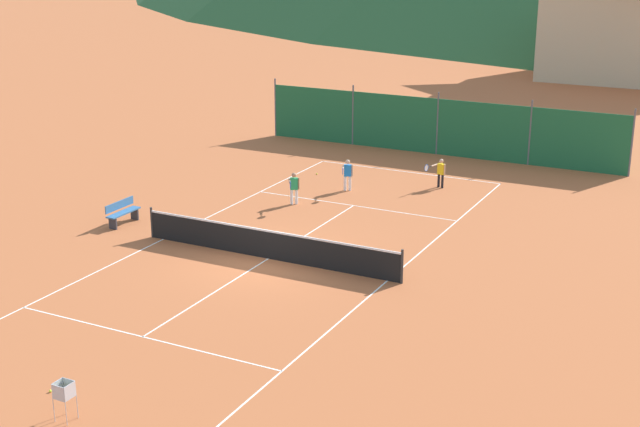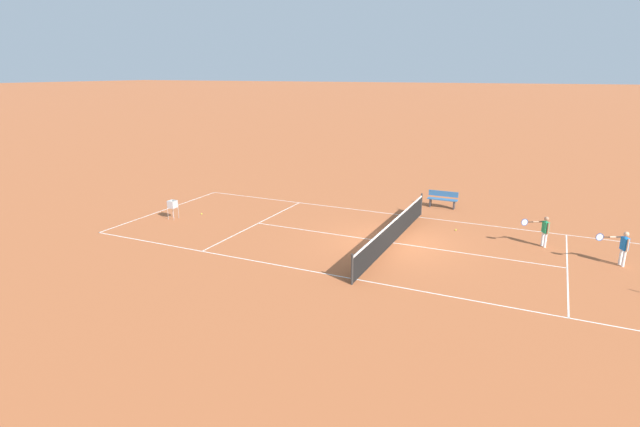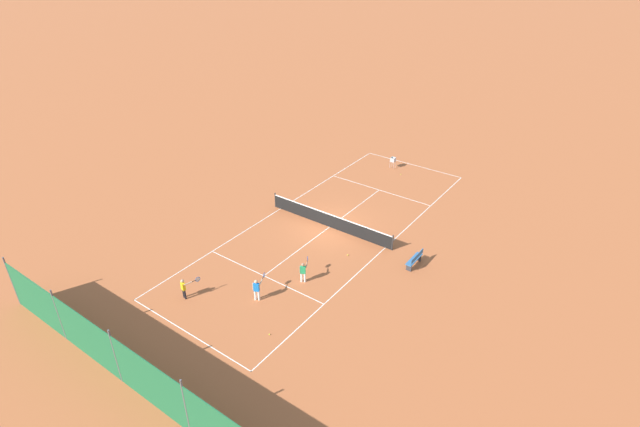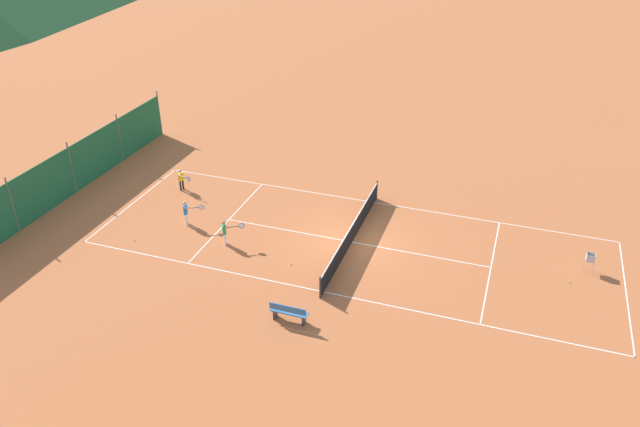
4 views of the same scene
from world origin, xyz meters
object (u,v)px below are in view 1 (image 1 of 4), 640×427
Objects in this scene: player_near_baseline at (294,186)px; tennis_ball_alley_right at (231,227)px; tennis_ball_far_corner at (317,174)px; player_near_service at (440,171)px; player_far_service at (347,173)px; tennis_ball_mid_court at (50,391)px; courtside_bench at (122,212)px; ball_hopper at (64,393)px; tennis_net at (268,244)px.

tennis_ball_alley_right is at bearing -100.23° from player_near_baseline.
tennis_ball_far_corner is (-1.20, 4.23, -0.69)m from player_near_baseline.
player_near_service is 18.05× the size of tennis_ball_far_corner.
player_near_service is 0.94× the size of player_far_service.
tennis_ball_alley_right is at bearing 102.76° from tennis_ball_mid_court.
courtside_bench reaches higher than tennis_ball_mid_court.
tennis_ball_mid_court is 1.51m from ball_hopper.
tennis_ball_mid_court is at bearing 147.04° from ball_hopper.
ball_hopper is (2.16, -18.51, -0.08)m from player_far_service.
tennis_ball_mid_court is at bearing -80.58° from tennis_ball_far_corner.
courtside_bench is (-8.41, -9.54, -0.25)m from player_near_service.
tennis_ball_mid_court is (2.65, -11.68, 0.00)m from tennis_ball_alley_right.
tennis_ball_mid_court is (2.02, -15.16, -0.69)m from player_near_baseline.
player_near_baseline is 1.04× the size of player_near_service.
player_near_service is 0.79× the size of courtside_bench.
ball_hopper is at bearing -92.70° from player_near_service.
player_far_service is (1.01, 2.60, 0.02)m from player_near_baseline.
tennis_ball_mid_court is at bearing -96.11° from player_near_service.
tennis_net is 139.09× the size of tennis_ball_mid_court.
tennis_net reaches higher than tennis_ball_far_corner.
player_near_service is 9.49m from tennis_ball_alley_right.
player_far_service is (-3.14, -2.10, 0.05)m from player_near_service.
player_far_service is at bearing 54.67° from courtside_bench.
player_near_service reaches higher than ball_hopper.
player_far_service reaches higher than courtside_bench.
tennis_ball_far_corner is (-3.28, 9.73, -0.47)m from tennis_net.
player_near_service is 3.77m from player_far_service.
player_far_service reaches higher than ball_hopper.
player_far_service is 18.64m from ball_hopper.
player_far_service reaches higher than tennis_net.
player_far_service is 19.30× the size of tennis_ball_alley_right.
player_near_service is 19.99m from tennis_ball_mid_court.
tennis_net is at bearing -71.36° from tennis_ball_far_corner.
player_near_baseline is at bearing -74.14° from tennis_ball_far_corner.
tennis_ball_far_corner is at bearing 108.64° from tennis_net.
player_near_service is (2.06, 10.20, 0.20)m from tennis_net.
player_far_service is at bearing 68.80° from player_near_baseline.
player_near_service is at bearing 4.98° from tennis_ball_far_corner.
player_near_baseline is 15.31m from tennis_ball_mid_court.
tennis_net reaches higher than tennis_ball_alley_right.
player_far_service is at bearing 74.94° from tennis_ball_alley_right.
tennis_ball_mid_court is at bearing -86.75° from player_far_service.
ball_hopper reaches higher than tennis_ball_alley_right.
courtside_bench is at bearing -108.65° from tennis_ball_far_corner.
courtside_bench reaches higher than tennis_ball_alley_right.
tennis_net is 139.09× the size of tennis_ball_far_corner.
tennis_ball_alley_right is at bearing 143.36° from tennis_net.
tennis_ball_alley_right is (0.57, -7.72, 0.00)m from tennis_ball_far_corner.
tennis_ball_mid_court is at bearing -90.38° from tennis_net.
tennis_ball_far_corner is 1.00× the size of tennis_ball_alley_right.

